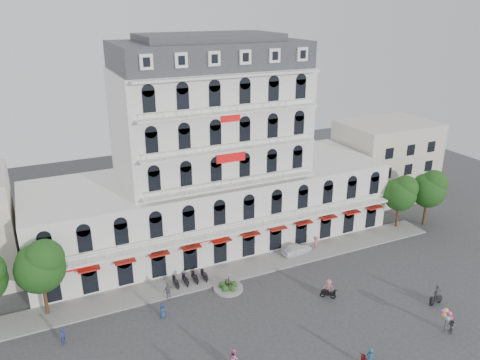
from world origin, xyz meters
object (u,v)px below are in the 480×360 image
(rider_northeast, at_px, (437,295))
(balloon_vendor, at_px, (449,321))
(parked_car, at_px, (297,249))
(rider_center, at_px, (328,288))
(rider_east, at_px, (370,359))
(rider_southwest, at_px, (234,359))

(rider_northeast, bearing_deg, balloon_vendor, 54.87)
(parked_car, height_order, rider_center, rider_center)
(parked_car, relative_size, balloon_vendor, 1.64)
(parked_car, height_order, rider_northeast, rider_northeast)
(rider_northeast, bearing_deg, rider_east, 17.43)
(rider_east, bearing_deg, balloon_vendor, -109.05)
(rider_southwest, height_order, rider_east, rider_southwest)
(parked_car, xyz_separation_m, rider_northeast, (7.47, -14.92, 0.44))
(rider_center, bearing_deg, rider_northeast, 8.32)
(rider_east, relative_size, rider_center, 0.94)
(parked_car, xyz_separation_m, rider_center, (-1.90, -9.33, 0.48))
(rider_center, height_order, balloon_vendor, balloon_vendor)
(rider_southwest, distance_m, balloon_vendor, 20.48)
(parked_car, height_order, balloon_vendor, balloon_vendor)
(balloon_vendor, bearing_deg, parked_car, 105.04)
(rider_southwest, xyz_separation_m, balloon_vendor, (20.07, -4.08, 0.17))
(rider_southwest, xyz_separation_m, rider_east, (10.42, -4.65, -0.09))
(rider_east, height_order, rider_center, rider_center)
(parked_car, bearing_deg, rider_northeast, -160.64)
(rider_east, height_order, rider_northeast, rider_northeast)
(rider_northeast, height_order, balloon_vendor, balloon_vendor)
(parked_car, bearing_deg, rider_southwest, 126.99)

